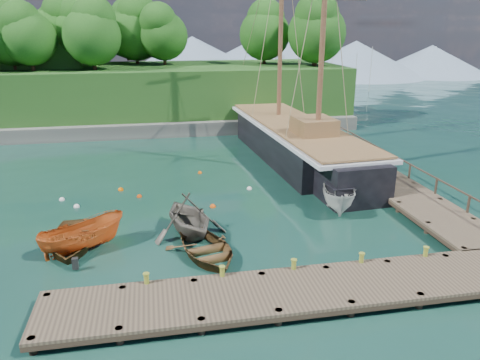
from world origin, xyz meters
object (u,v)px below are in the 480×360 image
(rowboat_0, at_px, (72,247))
(rowboat_2, at_px, (207,256))
(cabin_boat_white, at_px, (338,208))
(motorboat_orange, at_px, (84,250))
(rowboat_1, at_px, (189,234))
(schooner, at_px, (295,144))

(rowboat_0, height_order, rowboat_2, rowboat_0)
(rowboat_0, relative_size, cabin_boat_white, 0.96)
(motorboat_orange, bearing_deg, cabin_boat_white, -108.05)
(rowboat_1, xyz_separation_m, motorboat_orange, (-5.09, -0.77, 0.00))
(rowboat_2, height_order, motorboat_orange, motorboat_orange)
(rowboat_1, relative_size, motorboat_orange, 1.04)
(rowboat_1, relative_size, cabin_boat_white, 0.92)
(rowboat_1, xyz_separation_m, rowboat_2, (0.61, -2.56, 0.00))
(rowboat_0, height_order, motorboat_orange, motorboat_orange)
(motorboat_orange, distance_m, schooner, 19.89)
(rowboat_1, distance_m, motorboat_orange, 5.15)
(motorboat_orange, distance_m, cabin_boat_white, 14.23)
(rowboat_1, bearing_deg, schooner, 36.30)
(rowboat_2, xyz_separation_m, motorboat_orange, (-5.71, 1.80, 0.00))
(rowboat_2, height_order, cabin_boat_white, cabin_boat_white)
(cabin_boat_white, distance_m, schooner, 10.77)
(rowboat_0, distance_m, schooner, 20.06)
(rowboat_1, relative_size, rowboat_2, 0.98)
(motorboat_orange, bearing_deg, schooner, -76.59)
(motorboat_orange, height_order, schooner, schooner)
(rowboat_0, distance_m, cabin_boat_white, 14.78)
(rowboat_0, distance_m, rowboat_1, 5.73)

